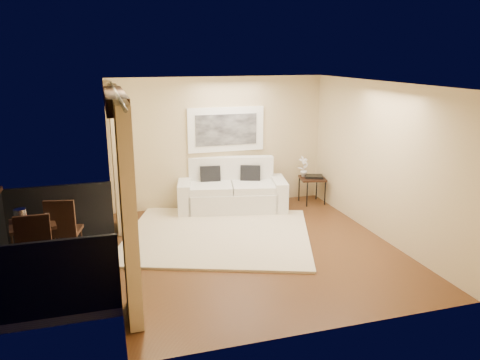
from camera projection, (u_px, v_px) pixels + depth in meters
name	position (u px, v px, depth m)	size (l,w,h in m)	color
floor	(257.00, 248.00, 7.80)	(5.00, 5.00, 0.00)	#59341A
room_shell	(115.00, 99.00, 6.56)	(5.00, 6.40, 5.00)	white
balcony	(43.00, 263.00, 6.84)	(1.81, 2.60, 1.17)	#605B56
curtains	(122.00, 181.00, 6.87)	(0.16, 4.80, 2.64)	tan
artwork	(226.00, 130.00, 9.70)	(1.62, 0.07, 0.92)	white
rug	(218.00, 235.00, 8.31)	(3.20, 2.79, 0.04)	beige
sofa	(232.00, 192.00, 9.69)	(2.34, 1.37, 1.05)	white
side_table	(312.00, 180.00, 10.05)	(0.62, 0.62, 0.57)	black
tray	(314.00, 176.00, 10.03)	(0.38, 0.28, 0.05)	black
orchid	(304.00, 167.00, 10.05)	(0.24, 0.16, 0.45)	white
bistro_table	(33.00, 228.00, 6.91)	(0.72, 0.72, 0.73)	black
balcony_chair_far	(63.00, 226.00, 7.13)	(0.53, 0.54, 1.04)	black
balcony_chair_near	(33.00, 249.00, 6.24)	(0.46, 0.47, 1.06)	black
ice_bucket	(21.00, 216.00, 6.89)	(0.18, 0.18, 0.20)	white
candle	(34.00, 218.00, 6.98)	(0.06, 0.06, 0.07)	red
vase	(25.00, 221.00, 6.67)	(0.04, 0.04, 0.18)	silver
glass_a	(42.00, 219.00, 6.85)	(0.06, 0.06, 0.12)	silver
glass_b	(47.00, 217.00, 6.94)	(0.06, 0.06, 0.12)	white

